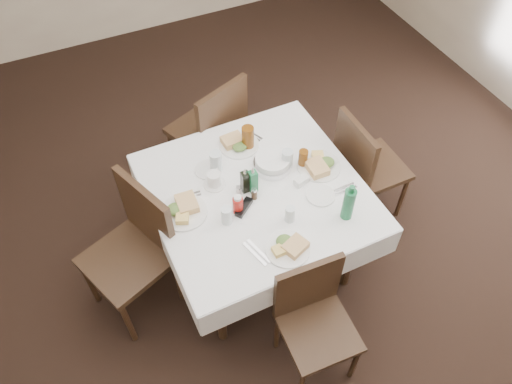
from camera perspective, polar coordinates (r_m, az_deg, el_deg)
ground_plane at (r=3.64m, az=0.33°, el=-10.14°), size 7.00×7.00×0.00m
room_shell at (r=2.32m, az=0.53°, el=11.33°), size 6.04×7.04×2.80m
dining_table at (r=3.20m, az=0.04°, el=-0.68°), size 1.33×1.33×0.76m
chair_north at (r=3.83m, az=-4.89°, el=7.38°), size 0.62×0.62×1.00m
chair_south at (r=2.99m, az=6.55°, el=-13.65°), size 0.43×0.43×0.87m
chair_east at (r=3.68m, az=12.22°, el=3.20°), size 0.45×0.45×0.94m
chair_west at (r=3.20m, az=-13.47°, el=-5.71°), size 0.62×0.62×1.02m
meal_north at (r=3.39m, az=-2.09°, el=5.57°), size 0.27×0.27×0.06m
meal_south at (r=2.86m, az=3.74°, el=-6.28°), size 0.26×0.26×0.06m
meal_east at (r=3.27m, az=7.27°, el=3.09°), size 0.29×0.29×0.06m
meal_west at (r=3.04m, az=-8.35°, el=-1.99°), size 0.29×0.29×0.06m
side_plate_a at (r=3.26m, az=-5.47°, el=2.55°), size 0.18×0.18×0.01m
side_plate_b at (r=3.13m, az=7.40°, el=-0.39°), size 0.18×0.18×0.01m
water_n at (r=3.21m, az=-4.59°, el=3.49°), size 0.08×0.08×0.15m
water_s at (r=2.96m, az=3.90°, el=-2.54°), size 0.06×0.06×0.11m
water_e at (r=3.23m, az=3.58°, el=3.76°), size 0.07×0.07×0.14m
water_w at (r=2.94m, az=-3.38°, el=-2.68°), size 0.07×0.07×0.12m
iced_tea_a at (r=3.34m, az=-0.94°, el=6.23°), size 0.08×0.08×0.17m
iced_tea_b at (r=3.25m, az=5.39°, el=3.85°), size 0.06×0.06×0.13m
bread_basket at (r=3.24m, az=1.90°, el=3.35°), size 0.25×0.25×0.08m
oil_cruet_dark at (r=3.07m, az=-1.24°, el=1.25°), size 0.05×0.05×0.20m
oil_cruet_green at (r=3.07m, az=-0.35°, el=1.33°), size 0.05×0.05×0.21m
ketchup_bottle at (r=2.98m, az=-2.09°, el=-1.44°), size 0.06×0.06×0.14m
salt_shaker at (r=3.08m, az=-1.99°, el=0.10°), size 0.03×0.03×0.08m
pepper_shaker at (r=3.07m, az=-0.20°, el=-0.20°), size 0.04×0.04×0.08m
coffee_mug at (r=3.14m, az=-4.79°, el=1.43°), size 0.14×0.14×0.10m
sunglasses at (r=3.03m, az=-1.40°, el=-1.76°), size 0.15×0.13×0.03m
green_bottle at (r=2.97m, az=10.53°, el=-1.30°), size 0.07×0.07×0.27m
sugar_caddy at (r=3.17m, az=5.22°, el=1.32°), size 0.10×0.07×0.05m
cutlery_n at (r=3.48m, az=-0.39°, el=6.54°), size 0.10×0.16×0.01m
cutlery_s at (r=2.86m, az=0.09°, el=-6.94°), size 0.10×0.20×0.01m
cutlery_e at (r=3.18m, az=9.85°, el=0.23°), size 0.19×0.05×0.01m
cutlery_w at (r=3.13m, az=-7.71°, el=-0.51°), size 0.16×0.05×0.01m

